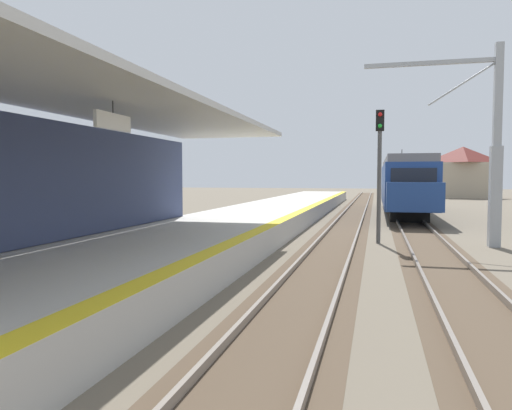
{
  "coord_description": "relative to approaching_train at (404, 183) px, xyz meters",
  "views": [
    {
      "loc": [
        3.4,
        -0.7,
        2.61
      ],
      "look_at": [
        1.27,
        7.77,
        2.1
      ],
      "focal_mm": 33.63,
      "sensor_mm": 36.0,
      "label": 1
    }
  ],
  "objects": [
    {
      "name": "station_platform",
      "position": [
        -7.8,
        -18.46,
        -1.73
      ],
      "size": [
        5.0,
        80.0,
        0.91
      ],
      "color": "#B7B5AD",
      "rests_on": "ground"
    },
    {
      "name": "track_pair_nearest_platform",
      "position": [
        -3.4,
        -14.46,
        -2.13
      ],
      "size": [
        2.34,
        120.0,
        0.16
      ],
      "color": "#4C3D2D",
      "rests_on": "ground"
    },
    {
      "name": "track_pair_middle",
      "position": [
        -0.0,
        -14.46,
        -2.13
      ],
      "size": [
        2.34,
        120.0,
        0.16
      ],
      "color": "#4C3D2D",
      "rests_on": "ground"
    },
    {
      "name": "approaching_train",
      "position": [
        0.0,
        0.0,
        0.0
      ],
      "size": [
        2.93,
        19.6,
        4.76
      ],
      "color": "navy",
      "rests_on": "ground"
    },
    {
      "name": "rail_signal_post",
      "position": [
        -1.8,
        -15.83,
        1.02
      ],
      "size": [
        0.32,
        0.34,
        5.2
      ],
      "color": "#4C4C4C",
      "rests_on": "ground"
    },
    {
      "name": "catenary_pylon_far_side",
      "position": [
        2.08,
        -15.8,
        1.43
      ],
      "size": [
        5.0,
        0.4,
        7.5
      ],
      "color": "#9EA3A8",
      "rests_on": "ground"
    },
    {
      "name": "distant_trackside_house",
      "position": [
        8.55,
        29.45,
        1.16
      ],
      "size": [
        6.6,
        5.28,
        6.4
      ],
      "color": "tan",
      "rests_on": "ground"
    }
  ]
}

